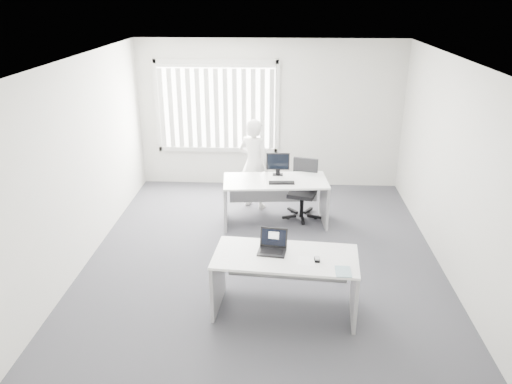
# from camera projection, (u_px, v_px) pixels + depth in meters

# --- Properties ---
(ground) EXTENTS (6.00, 6.00, 0.00)m
(ground) POSITION_uv_depth(u_px,v_px,m) (263.00, 258.00, 7.21)
(ground) COLOR #414247
(ground) RESTS_ON ground
(wall_back) EXTENTS (5.00, 0.02, 2.80)m
(wall_back) POSITION_uv_depth(u_px,v_px,m) (270.00, 115.00, 9.46)
(wall_back) COLOR silver
(wall_back) RESTS_ON ground
(wall_front) EXTENTS (5.00, 0.02, 2.80)m
(wall_front) POSITION_uv_depth(u_px,v_px,m) (249.00, 292.00, 3.91)
(wall_front) COLOR silver
(wall_front) RESTS_ON ground
(wall_left) EXTENTS (0.02, 6.00, 2.80)m
(wall_left) POSITION_uv_depth(u_px,v_px,m) (81.00, 163.00, 6.80)
(wall_left) COLOR silver
(wall_left) RESTS_ON ground
(wall_right) EXTENTS (0.02, 6.00, 2.80)m
(wall_right) POSITION_uv_depth(u_px,v_px,m) (453.00, 170.00, 6.56)
(wall_right) COLOR silver
(wall_right) RESTS_ON ground
(ceiling) EXTENTS (5.00, 6.00, 0.02)m
(ceiling) POSITION_uv_depth(u_px,v_px,m) (264.00, 60.00, 6.16)
(ceiling) COLOR white
(ceiling) RESTS_ON wall_back
(window) EXTENTS (2.32, 0.06, 1.76)m
(window) POSITION_uv_depth(u_px,v_px,m) (217.00, 107.00, 9.41)
(window) COLOR beige
(window) RESTS_ON wall_back
(blinds) EXTENTS (2.20, 0.10, 1.50)m
(blinds) POSITION_uv_depth(u_px,v_px,m) (216.00, 109.00, 9.37)
(blinds) COLOR silver
(blinds) RESTS_ON wall_back
(desk_near) EXTENTS (1.72, 0.91, 0.76)m
(desk_near) POSITION_uv_depth(u_px,v_px,m) (285.00, 271.00, 5.82)
(desk_near) COLOR white
(desk_near) RESTS_ON ground
(desk_far) EXTENTS (1.73, 0.93, 0.76)m
(desk_far) POSITION_uv_depth(u_px,v_px,m) (275.00, 192.00, 8.11)
(desk_far) COLOR white
(desk_far) RESTS_ON ground
(office_chair) EXTENTS (0.69, 0.69, 0.99)m
(office_chair) POSITION_uv_depth(u_px,v_px,m) (303.00, 199.00, 8.44)
(office_chair) COLOR black
(office_chair) RESTS_ON ground
(person) EXTENTS (0.69, 0.59, 1.60)m
(person) POSITION_uv_depth(u_px,v_px,m) (254.00, 164.00, 8.64)
(person) COLOR silver
(person) RESTS_ON ground
(laptop) EXTENTS (0.36, 0.33, 0.25)m
(laptop) POSITION_uv_depth(u_px,v_px,m) (272.00, 243.00, 5.76)
(laptop) COLOR black
(laptop) RESTS_ON desk_near
(paper_sheet) EXTENTS (0.30, 0.23, 0.00)m
(paper_sheet) POSITION_uv_depth(u_px,v_px,m) (310.00, 261.00, 5.62)
(paper_sheet) COLOR white
(paper_sheet) RESTS_ON desk_near
(mouse) EXTENTS (0.06, 0.10, 0.04)m
(mouse) POSITION_uv_depth(u_px,v_px,m) (317.00, 259.00, 5.62)
(mouse) COLOR #AAAAAC
(mouse) RESTS_ON paper_sheet
(booklet) EXTENTS (0.17, 0.23, 0.01)m
(booklet) POSITION_uv_depth(u_px,v_px,m) (343.00, 272.00, 5.41)
(booklet) COLOR white
(booklet) RESTS_ON desk_near
(keyboard) EXTENTS (0.41, 0.15, 0.02)m
(keyboard) POSITION_uv_depth(u_px,v_px,m) (282.00, 183.00, 7.88)
(keyboard) COLOR black
(keyboard) RESTS_ON desk_far
(monitor) EXTENTS (0.38, 0.12, 0.38)m
(monitor) POSITION_uv_depth(u_px,v_px,m) (278.00, 164.00, 8.17)
(monitor) COLOR black
(monitor) RESTS_ON desk_far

